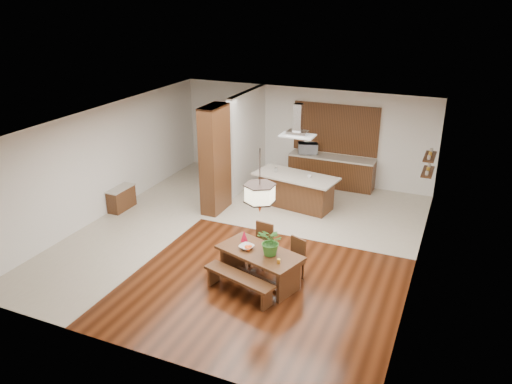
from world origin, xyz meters
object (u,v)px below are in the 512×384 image
at_px(pendant_lantern, 260,181).
at_px(range_hood, 298,120).
at_px(foliage_plant, 271,242).
at_px(island_cup, 309,176).
at_px(kitchen_island, 296,191).
at_px(hallway_console, 121,199).
at_px(dining_chair_left, 260,246).
at_px(dining_chair_right, 292,260).
at_px(dining_bench, 239,285).
at_px(microwave, 308,148).
at_px(fruit_bowl, 246,247).
at_px(dining_table, 260,260).

relative_size(pendant_lantern, range_hood, 1.46).
distance_m(foliage_plant, island_cup, 3.98).
xyz_separation_m(foliage_plant, kitchen_island, (-0.86, 4.01, -0.53)).
height_order(hallway_console, island_cup, island_cup).
bearing_deg(dining_chair_left, dining_chair_right, -10.66).
relative_size(foliage_plant, kitchen_island, 0.25).
height_order(dining_bench, microwave, microwave).
bearing_deg(island_cup, kitchen_island, 171.69).
xyz_separation_m(dining_bench, microwave, (-0.71, 6.51, 0.89)).
distance_m(fruit_bowl, island_cup, 3.92).
bearing_deg(microwave, dining_chair_right, -97.60).
distance_m(hallway_console, pendant_lantern, 5.63).
xyz_separation_m(dining_table, kitchen_island, (-0.59, 3.97, -0.05)).
height_order(kitchen_island, island_cup, island_cup).
xyz_separation_m(foliage_plant, range_hood, (-0.86, 4.01, 1.45)).
bearing_deg(foliage_plant, dining_chair_right, 53.31).
distance_m(dining_table, kitchen_island, 4.02).
bearing_deg(pendant_lantern, dining_bench, -107.56).
distance_m(hallway_console, dining_chair_left, 4.85).
bearing_deg(microwave, pendant_lantern, -103.84).
xyz_separation_m(pendant_lantern, foliage_plant, (0.27, -0.04, -1.23)).
relative_size(pendant_lantern, island_cup, 11.95).
xyz_separation_m(dining_table, dining_chair_right, (0.57, 0.37, -0.08)).
bearing_deg(hallway_console, fruit_bowl, -22.33).
height_order(hallway_console, dining_bench, hallway_console).
relative_size(hallway_console, fruit_bowl, 3.05).
xyz_separation_m(dining_bench, range_hood, (-0.40, 4.57, 2.24)).
relative_size(dining_table, foliage_plant, 3.25).
bearing_deg(fruit_bowl, dining_table, -1.48).
xyz_separation_m(range_hood, microwave, (-0.30, 1.94, -1.35)).
height_order(range_hood, microwave, range_hood).
bearing_deg(dining_chair_right, dining_chair_left, -174.43).
relative_size(hallway_console, foliage_plant, 1.49).
bearing_deg(foliage_plant, hallway_console, 159.47).
height_order(dining_bench, range_hood, range_hood).
height_order(pendant_lantern, microwave, pendant_lantern).
xyz_separation_m(dining_bench, island_cup, (-0.01, 4.51, 0.76)).
distance_m(dining_bench, dining_chair_right, 1.25).
bearing_deg(hallway_console, microwave, 44.84).
relative_size(dining_chair_left, island_cup, 8.74).
distance_m(fruit_bowl, kitchen_island, 3.99).
distance_m(dining_table, dining_chair_right, 0.69).
bearing_deg(dining_chair_left, pendant_lantern, -61.37).
bearing_deg(range_hood, dining_chair_right, -72.06).
distance_m(dining_table, dining_bench, 0.70).
distance_m(dining_chair_left, range_hood, 3.90).
relative_size(foliage_plant, microwave, 1.00).
bearing_deg(pendant_lantern, dining_chair_left, 111.73).
bearing_deg(dining_table, dining_chair_right, 33.15).
relative_size(dining_bench, pendant_lantern, 1.21).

